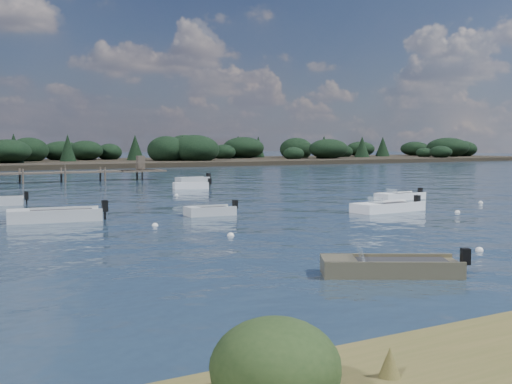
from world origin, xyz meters
TOP-DOWN VIEW (x-y plane):
  - ground at (0.00, 60.00)m, footprint 400.00×400.00m
  - dinghy_mid_white_a at (4.86, 7.96)m, footprint 5.04×1.98m
  - tender_far_white at (2.70, 31.63)m, footprint 3.53×1.90m
  - dinghy_extra_a at (-5.29, 11.55)m, footprint 3.13×1.66m
  - dinghy_near_olive at (-7.81, -6.22)m, footprint 4.46×3.54m
  - dinghy_mid_white_b at (11.35, 13.85)m, footprint 4.23×1.67m
  - tender_far_grey_b at (6.16, 38.74)m, footprint 3.84×1.68m
  - dinghy_mid_grey at (-13.60, 13.24)m, footprint 5.26×2.53m
  - buoy_a at (-1.84, -4.61)m, footprint 0.32×0.32m
  - buoy_b at (7.90, 5.29)m, footprint 0.32×0.32m
  - buoy_c at (-9.76, 8.66)m, footprint 0.32×0.32m
  - buoy_d at (14.06, 8.81)m, footprint 0.32×0.32m
  - buoy_e at (-1.45, 25.25)m, footprint 0.32×0.32m
  - buoy_extra_a at (-14.48, 19.07)m, footprint 0.32×0.32m
  - buoy_extra_b at (-8.14, 3.70)m, footprint 0.32×0.32m
  - far_headland at (25.00, 100.00)m, footprint 190.00×40.00m

SIDE VIEW (x-z plane):
  - ground at x=0.00m, z-range 0.00..0.00m
  - buoy_a at x=-1.84m, z-range -0.16..0.16m
  - buoy_b at x=7.90m, z-range -0.16..0.16m
  - buoy_c at x=-9.76m, z-range -0.16..0.16m
  - buoy_d at x=14.06m, z-range -0.16..0.16m
  - buoy_e at x=-1.45m, z-range -0.16..0.16m
  - buoy_extra_a at x=-14.48m, z-range -0.16..0.16m
  - buoy_extra_b at x=-8.14m, z-range -0.16..0.16m
  - dinghy_mid_white_b at x=11.35m, z-range -0.38..0.66m
  - dinghy_extra_a at x=-5.29m, z-range -0.38..0.66m
  - dinghy_near_olive at x=-7.81m, z-range -0.41..0.71m
  - dinghy_mid_white_a at x=4.86m, z-range -0.43..0.74m
  - tender_far_white at x=2.70m, z-range -0.42..0.76m
  - dinghy_mid_grey at x=-13.60m, z-range -0.48..0.83m
  - tender_far_grey_b at x=6.16m, z-range -0.47..0.83m
  - far_headland at x=25.00m, z-range -0.94..4.86m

